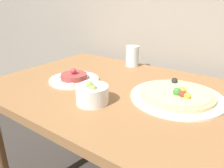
# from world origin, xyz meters

# --- Properties ---
(dining_table) EXTENTS (1.13, 0.80, 0.76)m
(dining_table) POSITION_xyz_m (0.00, 0.40, 0.65)
(dining_table) COLOR olive
(dining_table) RESTS_ON ground_plane
(pizza_plate) EXTENTS (0.37, 0.37, 0.05)m
(pizza_plate) POSITION_xyz_m (0.25, 0.45, 0.77)
(pizza_plate) COLOR white
(pizza_plate) RESTS_ON dining_table
(tartare_plate) EXTENTS (0.24, 0.24, 0.06)m
(tartare_plate) POSITION_xyz_m (-0.22, 0.35, 0.77)
(tartare_plate) COLOR white
(tartare_plate) RESTS_ON dining_table
(small_bowl) EXTENTS (0.12, 0.12, 0.08)m
(small_bowl) POSITION_xyz_m (0.01, 0.22, 0.80)
(small_bowl) COLOR white
(small_bowl) RESTS_ON dining_table
(drinking_glass) EXTENTS (0.08, 0.08, 0.12)m
(drinking_glass) POSITION_xyz_m (-0.12, 0.73, 0.82)
(drinking_glass) COLOR silver
(drinking_glass) RESTS_ON dining_table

